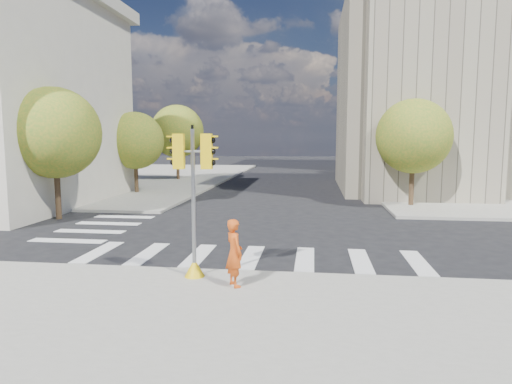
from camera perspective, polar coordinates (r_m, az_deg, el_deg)
ground at (r=17.35m, az=0.61°, el=-6.47°), size 160.00×160.00×0.00m
sidewalk_far_left at (r=48.23m, az=-19.87°, el=1.78°), size 28.00×40.00×0.15m
civic_building at (r=38.54m, az=28.50°, el=10.90°), size 26.00×16.00×19.39m
office_tower at (r=63.07m, az=26.79°, el=16.18°), size 20.00×18.00×30.00m
tree_lw_near at (r=24.21m, az=-23.87°, el=6.76°), size 4.40×4.40×6.41m
tree_lw_mid at (r=33.19m, az=-14.87°, el=6.22°), size 4.00×4.00×5.77m
tree_lw_far at (r=42.63m, az=-9.82°, el=7.48°), size 4.80×4.80×6.95m
tree_re_near at (r=27.34m, az=19.09°, el=6.59°), size 4.20×4.20×6.16m
tree_re_mid at (r=39.17m, az=15.51°, el=7.12°), size 4.60×4.60×6.66m
tree_re_far at (r=51.07m, az=13.57°, el=6.51°), size 4.00×4.00×5.88m
lamp_near at (r=31.37m, az=18.53°, el=7.56°), size 0.35×0.18×8.11m
lamp_far at (r=45.18m, az=15.06°, el=7.35°), size 0.35×0.18×8.11m
traffic_signal at (r=12.61m, az=-7.80°, el=-2.77°), size 1.07×0.56×4.18m
photographer at (r=11.89m, az=-2.73°, el=-7.59°), size 0.71×0.77×1.77m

